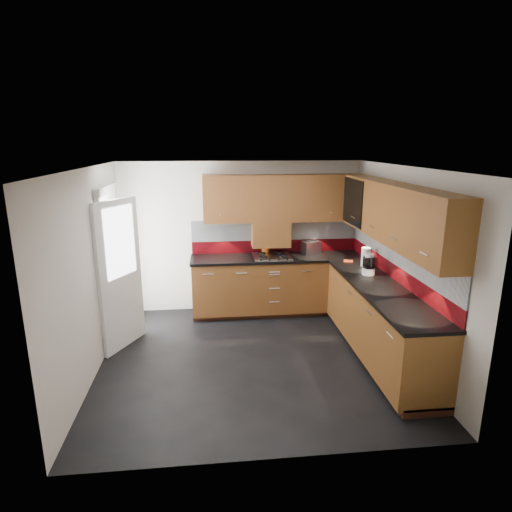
{
  "coord_description": "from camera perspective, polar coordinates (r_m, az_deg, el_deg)",
  "views": [
    {
      "loc": [
        -0.5,
        -4.92,
        2.68
      ],
      "look_at": [
        0.11,
        0.65,
        1.18
      ],
      "focal_mm": 30.0,
      "sensor_mm": 36.0,
      "label": 1
    }
  ],
  "objects": [
    {
      "name": "glass_cabinet",
      "position": [
        6.43,
        14.04,
        7.23
      ],
      "size": [
        0.32,
        0.8,
        0.66
      ],
      "color": "black",
      "rests_on": "room"
    },
    {
      "name": "toaster",
      "position": [
        6.95,
        7.34,
        1.17
      ],
      "size": [
        0.33,
        0.26,
        0.21
      ],
      "color": "silver",
      "rests_on": "countertop"
    },
    {
      "name": "backsplash",
      "position": [
        6.28,
        10.37,
        1.17
      ],
      "size": [
        2.7,
        3.2,
        0.54
      ],
      "color": "maroon",
      "rests_on": "countertop"
    },
    {
      "name": "paper_towel",
      "position": [
        6.36,
        14.43,
        -0.13
      ],
      "size": [
        0.14,
        0.14,
        0.27
      ],
      "primitive_type": "cylinder",
      "rotation": [
        0.0,
        0.0,
        0.04
      ],
      "color": "white",
      "rests_on": "countertop"
    },
    {
      "name": "room",
      "position": [
        5.08,
        -0.42,
        1.52
      ],
      "size": [
        4.0,
        3.8,
        2.64
      ],
      "color": "black"
    },
    {
      "name": "countertop",
      "position": [
        6.09,
        8.82,
        -2.03
      ],
      "size": [
        2.72,
        3.22,
        0.04
      ],
      "color": "black",
      "rests_on": "base_cabinets"
    },
    {
      "name": "upper_cabinets",
      "position": [
        6.01,
        10.62,
        6.65
      ],
      "size": [
        2.5,
        3.2,
        0.72
      ],
      "color": "brown",
      "rests_on": "room"
    },
    {
      "name": "orange_cloth",
      "position": [
        6.57,
        12.2,
        -0.69
      ],
      "size": [
        0.17,
        0.15,
        0.01
      ],
      "primitive_type": "cube",
      "rotation": [
        0.0,
        0.0,
        -0.32
      ],
      "color": "red",
      "rests_on": "countertop"
    },
    {
      "name": "gas_hob",
      "position": [
        6.68,
        2.15,
        -0.02
      ],
      "size": [
        0.58,
        0.51,
        0.05
      ],
      "color": "silver",
      "rests_on": "countertop"
    },
    {
      "name": "base_cabinets",
      "position": [
        6.26,
        8.74,
        -6.21
      ],
      "size": [
        2.7,
        3.2,
        0.95
      ],
      "color": "brown",
      "rests_on": "room"
    },
    {
      "name": "back_door",
      "position": [
        6.04,
        -18.24,
        -1.65
      ],
      "size": [
        0.42,
        1.19,
        2.04
      ],
      "color": "white",
      "rests_on": "room"
    },
    {
      "name": "utensil_pot",
      "position": [
        6.87,
        1.25,
        1.09
      ],
      "size": [
        0.12,
        0.12,
        0.42
      ],
      "color": "#C75C12",
      "rests_on": "countertop"
    },
    {
      "name": "extractor_hood",
      "position": [
        6.77,
        1.98,
        3.0
      ],
      "size": [
        0.6,
        0.33,
        0.4
      ],
      "primitive_type": "cube",
      "color": "brown",
      "rests_on": "room"
    },
    {
      "name": "food_processor",
      "position": [
        5.97,
        14.79,
        -1.19
      ],
      "size": [
        0.17,
        0.17,
        0.29
      ],
      "color": "white",
      "rests_on": "countertop"
    }
  ]
}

